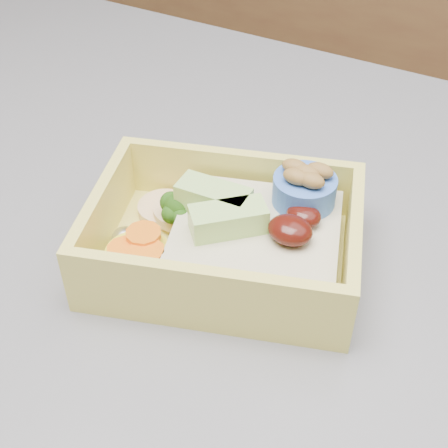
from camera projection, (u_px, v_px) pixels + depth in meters
The scene contains 1 object.
bento_box at pixel (232, 236), 0.43m from camera, with size 0.21×0.18×0.07m.
Camera 1 is at (0.34, -0.30, 1.23)m, focal length 50.00 mm.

